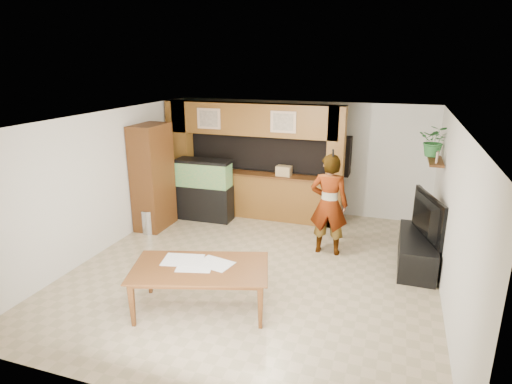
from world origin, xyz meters
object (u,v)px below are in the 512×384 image
(television, at_px, (421,216))
(person, at_px, (329,205))
(aquarium, at_px, (204,190))
(dining_table, at_px, (200,290))
(pantry_cabinet, at_px, (153,177))

(television, distance_m, person, 1.59)
(television, bearing_deg, aquarium, 60.75)
(person, xyz_separation_m, dining_table, (-1.39, -2.55, -0.61))
(pantry_cabinet, relative_size, dining_table, 1.16)
(television, height_order, dining_table, television)
(aquarium, bearing_deg, person, -18.53)
(dining_table, bearing_deg, pantry_cabinet, 114.53)
(person, bearing_deg, dining_table, 60.50)
(aquarium, bearing_deg, television, -13.11)
(pantry_cabinet, bearing_deg, dining_table, -48.58)
(aquarium, distance_m, dining_table, 3.80)
(pantry_cabinet, bearing_deg, aquarium, 43.08)
(aquarium, xyz_separation_m, person, (2.94, -0.91, 0.28))
(pantry_cabinet, relative_size, aquarium, 1.61)
(television, height_order, person, person)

